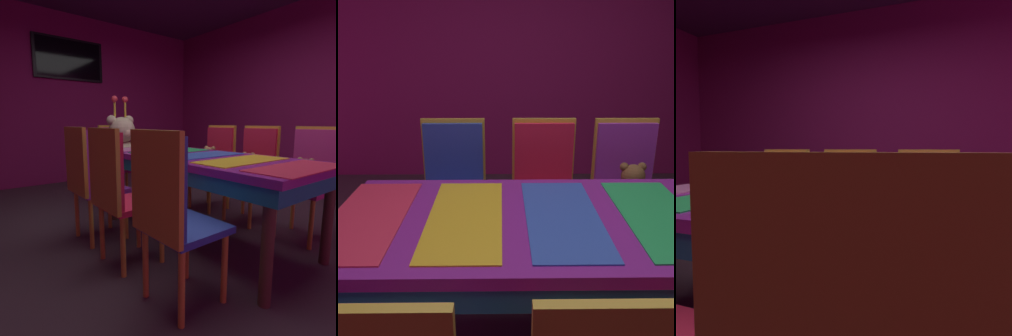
# 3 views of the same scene
# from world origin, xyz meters

# --- Properties ---
(wall_left) EXTENTS (0.12, 6.40, 2.80)m
(wall_left) POSITION_xyz_m (-2.60, 0.00, 1.40)
(wall_left) COLOR #8C1959
(wall_left) RESTS_ON ground_plane
(banquet_table) EXTENTS (0.90, 2.02, 0.75)m
(banquet_table) POSITION_xyz_m (0.00, 0.00, 0.65)
(banquet_table) COLOR purple
(banquet_table) RESTS_ON ground_plane
(chair_left_0) EXTENTS (0.42, 0.41, 0.98)m
(chair_left_0) POSITION_xyz_m (-0.82, -0.58, 0.60)
(chair_left_0) COLOR #2D47B2
(chair_left_0) RESTS_ON ground_plane
(chair_left_1) EXTENTS (0.42, 0.41, 0.98)m
(chair_left_1) POSITION_xyz_m (-0.82, 0.01, 0.60)
(chair_left_1) COLOR red
(chair_left_1) RESTS_ON ground_plane
(chair_left_2) EXTENTS (0.42, 0.41, 0.98)m
(chair_left_2) POSITION_xyz_m (-0.82, 0.54, 0.60)
(chair_left_2) COLOR purple
(chair_left_2) RESTS_ON ground_plane
(teddy_left_2) EXTENTS (0.24, 0.31, 0.29)m
(teddy_left_2) POSITION_xyz_m (-0.67, 0.54, 0.58)
(teddy_left_2) COLOR brown
(teddy_left_2) RESTS_ON chair_left_2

